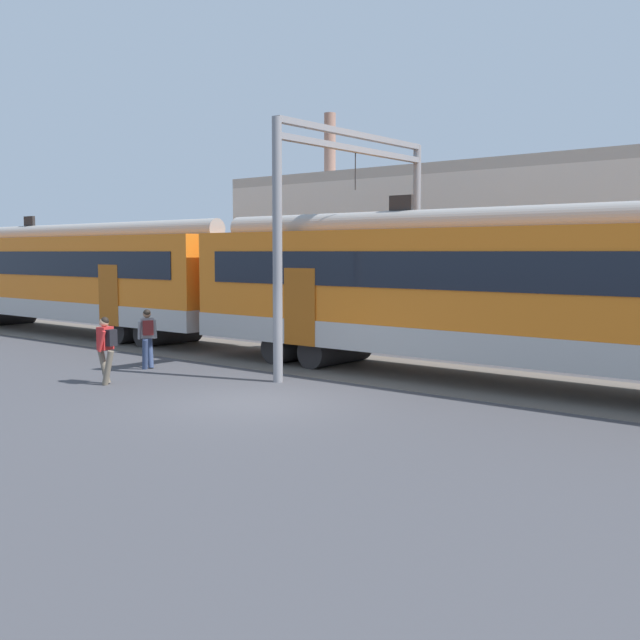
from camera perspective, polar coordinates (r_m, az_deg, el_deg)
ground_plane at (r=16.33m, az=-4.80°, el=-6.24°), size 160.00×160.00×0.00m
track_bed at (r=25.78m, az=-9.56°, el=-2.06°), size 80.00×4.40×0.01m
commuter_train at (r=23.78m, az=-5.69°, el=2.82°), size 38.05×3.07×4.73m
pedestrian_grey at (r=21.20m, az=-13.02°, el=-1.00°), size 0.56×0.66×1.67m
pedestrian_red at (r=18.96m, az=-15.98°, el=-1.80°), size 0.70×0.53×1.67m
catenary_gantry at (r=20.98m, az=2.70°, el=8.15°), size 0.24×6.64×6.53m
background_building at (r=29.94m, az=8.56°, el=5.10°), size 17.28×5.00×9.20m
street_tree_left at (r=35.44m, az=4.89°, el=7.56°), size 3.17×3.17×6.32m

